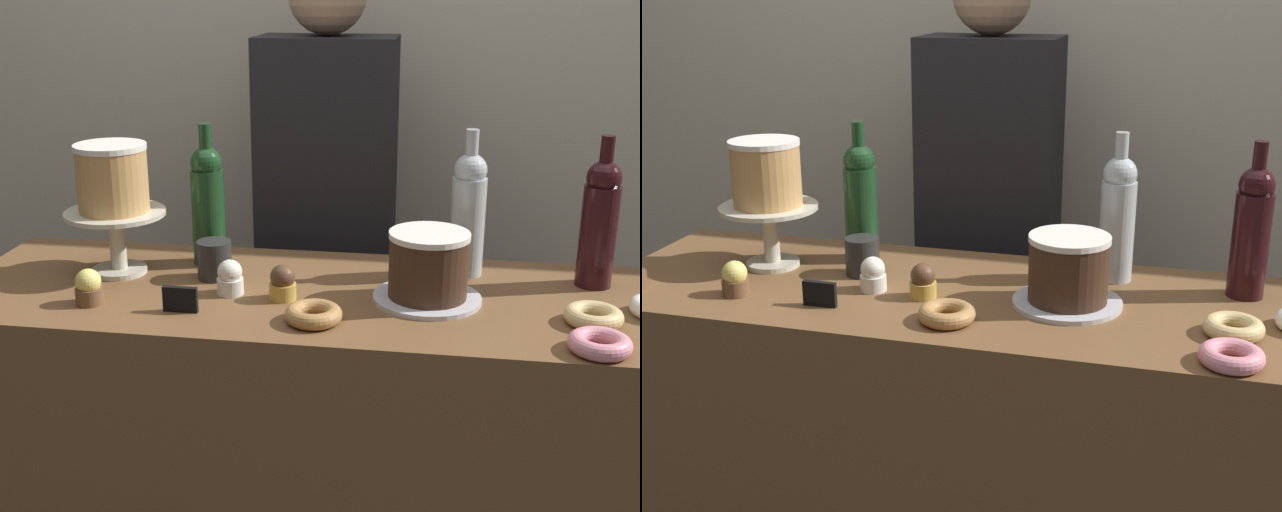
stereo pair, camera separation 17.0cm
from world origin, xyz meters
TOP-DOWN VIEW (x-y plane):
  - back_wall at (0.00, 0.85)m, footprint 6.00×0.05m
  - display_counter at (0.00, 0.00)m, footprint 1.58×0.54m
  - cake_stand_pedestal at (-0.46, 0.05)m, footprint 0.22×0.22m
  - white_layer_cake at (-0.46, 0.05)m, footprint 0.16×0.16m
  - silver_serving_platter at (0.22, -0.01)m, footprint 0.22×0.22m
  - chocolate_round_cake at (0.22, -0.01)m, footprint 0.16×0.16m
  - wine_bottle_dark_red at (0.58, 0.13)m, footprint 0.08×0.08m
  - wine_bottle_clear at (0.30, 0.16)m, footprint 0.08×0.08m
  - wine_bottle_green at (-0.28, 0.15)m, footprint 0.08×0.08m
  - cupcake_chocolate at (-0.07, -0.05)m, footprint 0.06×0.06m
  - cupcake_vanilla at (-0.18, -0.04)m, footprint 0.06×0.06m
  - cupcake_lemon at (-0.45, -0.14)m, footprint 0.06×0.06m
  - donut_pink at (0.53, -0.21)m, footprint 0.11×0.11m
  - donut_maple at (0.01, -0.16)m, footprint 0.11×0.11m
  - donut_glazed at (0.54, -0.09)m, footprint 0.11×0.11m
  - price_sign_chalkboard at (-0.26, -0.15)m, footprint 0.07×0.01m
  - coffee_cup_ceramic at (-0.24, 0.05)m, footprint 0.08×0.08m
  - barista_figure at (-0.07, 0.53)m, footprint 0.36×0.22m

SIDE VIEW (x-z plane):
  - display_counter at x=0.00m, z-range 0.00..0.91m
  - barista_figure at x=-0.07m, z-range 0.04..1.64m
  - silver_serving_platter at x=0.22m, z-range 0.91..0.92m
  - donut_pink at x=0.53m, z-range 0.91..0.94m
  - donut_maple at x=0.01m, z-range 0.91..0.94m
  - donut_glazed at x=0.54m, z-range 0.91..0.94m
  - price_sign_chalkboard at x=-0.26m, z-range 0.91..0.96m
  - cupcake_chocolate at x=-0.07m, z-range 0.91..0.98m
  - cupcake_vanilla at x=-0.18m, z-range 0.91..0.98m
  - cupcake_lemon at x=-0.45m, z-range 0.91..0.98m
  - coffee_cup_ceramic at x=-0.24m, z-range 0.91..0.99m
  - chocolate_round_cake at x=0.22m, z-range 0.92..1.06m
  - cake_stand_pedestal at x=-0.46m, z-range 0.93..1.08m
  - wine_bottle_dark_red at x=0.58m, z-range 0.89..1.22m
  - wine_bottle_clear at x=0.30m, z-range 0.89..1.22m
  - wine_bottle_green at x=-0.28m, z-range 0.89..1.22m
  - white_layer_cake at x=-0.46m, z-range 1.05..1.20m
  - back_wall at x=0.00m, z-range 0.00..2.60m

